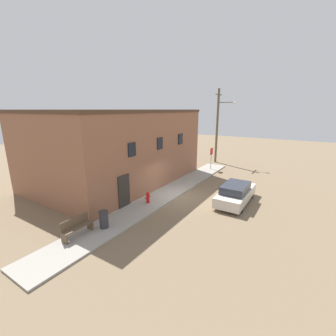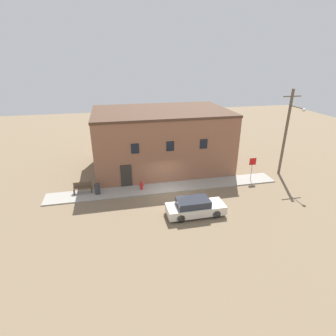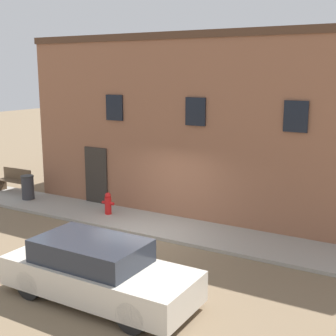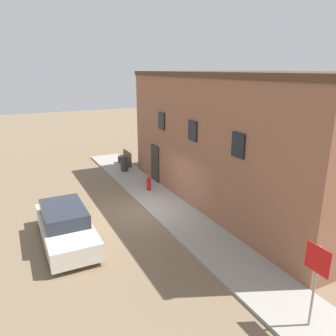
% 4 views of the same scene
% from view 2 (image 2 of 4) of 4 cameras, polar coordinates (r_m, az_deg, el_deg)
% --- Properties ---
extents(ground_plane, '(80.00, 80.00, 0.00)m').
position_cam_2_polar(ground_plane, '(23.42, 0.10, -5.52)').
color(ground_plane, '#7A664C').
extents(sidewalk, '(21.22, 2.08, 0.10)m').
position_cam_2_polar(sidewalk, '(24.30, -0.43, -4.28)').
color(sidewalk, '#9E998E').
rests_on(sidewalk, ground).
extents(brick_building, '(13.85, 8.86, 6.21)m').
position_cam_2_polar(brick_building, '(28.21, -1.51, 6.32)').
color(brick_building, '#8E5B42').
rests_on(brick_building, ground).
extents(fire_hydrant, '(0.48, 0.23, 0.76)m').
position_cam_2_polar(fire_hydrant, '(23.85, -5.79, -3.80)').
color(fire_hydrant, red).
rests_on(fire_hydrant, sidewalk).
extents(stop_sign, '(0.69, 0.06, 2.24)m').
position_cam_2_polar(stop_sign, '(26.42, 17.89, 0.71)').
color(stop_sign, gray).
rests_on(stop_sign, sidewalk).
extents(bench, '(1.56, 0.44, 0.96)m').
position_cam_2_polar(bench, '(24.34, -18.08, -4.09)').
color(bench, brown).
rests_on(bench, sidewalk).
extents(trash_bin, '(0.49, 0.49, 0.93)m').
position_cam_2_polar(trash_bin, '(23.75, -15.12, -4.41)').
color(trash_bin, '#333338').
rests_on(trash_bin, sidewalk).
extents(utility_pole, '(1.80, 2.17, 8.53)m').
position_cam_2_polar(utility_pole, '(28.19, 24.45, 7.34)').
color(utility_pole, brown).
rests_on(utility_pole, ground).
extents(parked_car, '(4.44, 1.71, 1.36)m').
position_cam_2_polar(parked_car, '(20.21, 5.88, -8.50)').
color(parked_car, black).
rests_on(parked_car, ground).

